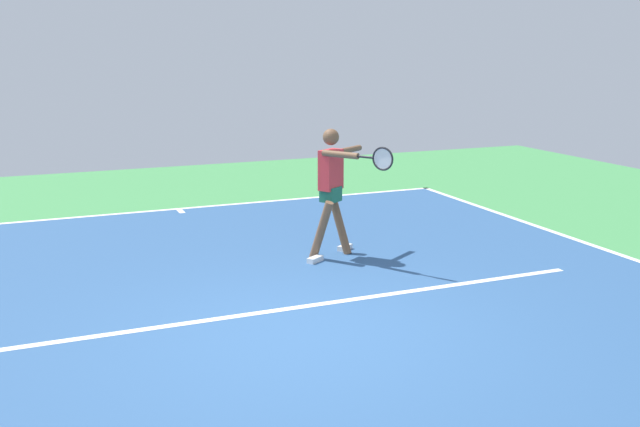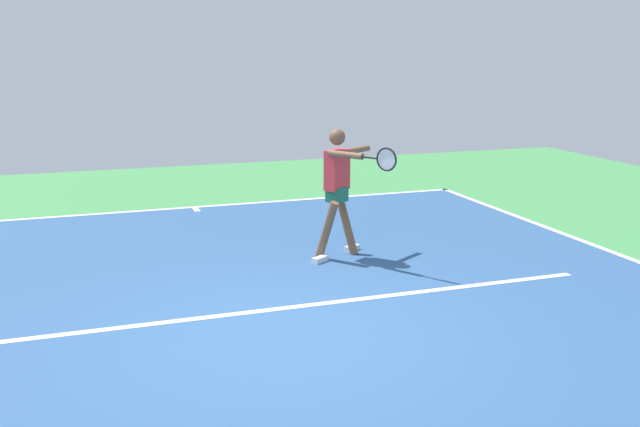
{
  "view_description": "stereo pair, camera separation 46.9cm",
  "coord_description": "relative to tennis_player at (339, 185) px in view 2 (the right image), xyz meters",
  "views": [
    {
      "loc": [
        2.37,
        6.11,
        2.73
      ],
      "look_at": [
        -0.65,
        -1.21,
        0.9
      ],
      "focal_mm": 40.41,
      "sensor_mm": 36.0,
      "label": 1
    },
    {
      "loc": [
        1.93,
        6.28,
        2.73
      ],
      "look_at": [
        -0.65,
        -1.21,
        0.9
      ],
      "focal_mm": 40.41,
      "sensor_mm": 36.0,
      "label": 2
    }
  ],
  "objects": [
    {
      "name": "court_line_baseline_near",
      "position": [
        1.33,
        -3.69,
        -0.98
      ],
      "size": [
        9.98,
        0.1,
        0.01
      ],
      "primitive_type": "cube",
      "color": "white",
      "rests_on": "ground_plane"
    },
    {
      "name": "court_surface",
      "position": [
        1.33,
        2.4,
        -0.98
      ],
      "size": [
        9.98,
        12.27,
        0.0
      ],
      "primitive_type": "cube",
      "color": "#2D5484",
      "rests_on": "ground_plane"
    },
    {
      "name": "ground_plane",
      "position": [
        1.33,
        2.4,
        -0.98
      ],
      "size": [
        21.41,
        21.41,
        0.0
      ],
      "primitive_type": "plane",
      "color": "#428E4C"
    },
    {
      "name": "court_line_centre_mark",
      "position": [
        1.33,
        -3.49,
        -0.98
      ],
      "size": [
        0.1,
        0.3,
        0.01
      ],
      "primitive_type": "cube",
      "color": "white",
      "rests_on": "ground_plane"
    },
    {
      "name": "tennis_player",
      "position": [
        0.0,
        0.0,
        0.0
      ],
      "size": [
        1.04,
        1.37,
        1.73
      ],
      "rotation": [
        0.0,
        0.0,
        0.56
      ],
      "color": "brown",
      "rests_on": "ground_plane"
    },
    {
      "name": "court_line_service",
      "position": [
        1.33,
        1.65,
        -0.98
      ],
      "size": [
        7.49,
        0.1,
        0.01
      ],
      "primitive_type": "cube",
      "color": "white",
      "rests_on": "ground_plane"
    }
  ]
}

